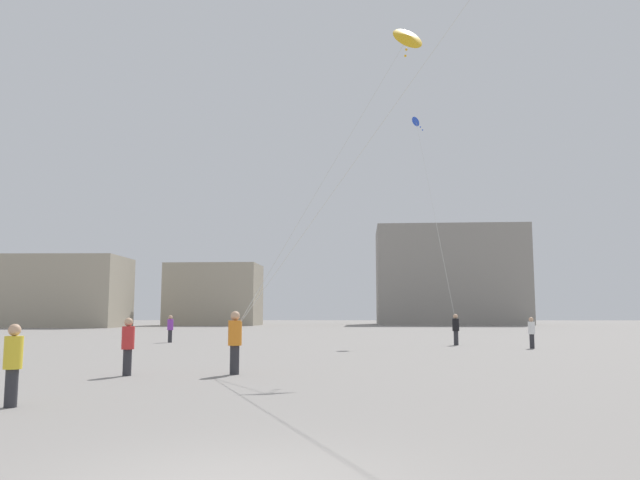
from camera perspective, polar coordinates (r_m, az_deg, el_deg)
person_in_yellow at (r=13.53m, az=-26.57°, el=-10.02°), size 0.35×0.35×1.59m
person_in_white at (r=33.68m, az=19.01°, el=-8.00°), size 0.35×0.35×1.59m
person_in_purple at (r=39.32m, az=-13.70°, el=-7.88°), size 0.36×0.36×1.67m
person_in_red at (r=18.97m, az=-17.37°, el=-9.17°), size 0.36×0.36×1.66m
person_in_orange at (r=18.66m, az=-7.89°, el=-9.13°), size 0.40×0.40×1.86m
person_in_black at (r=35.91m, az=12.47°, el=-7.97°), size 0.38×0.38×1.75m
kite_cobalt_diamond at (r=42.87m, az=9.02°, el=10.25°), size 1.76×5.98×13.83m
kite_amber_diamond at (r=26.40m, az=8.11°, el=18.01°), size 6.62×6.22×12.22m
building_left_hall at (r=86.49m, az=-23.54°, el=-4.42°), size 18.44×10.34×9.02m
building_centre_hall at (r=93.42m, az=-9.77°, el=-5.02°), size 13.52×8.90×9.04m
building_right_hall at (r=100.27m, az=11.84°, el=-3.31°), size 23.09×14.46×15.25m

